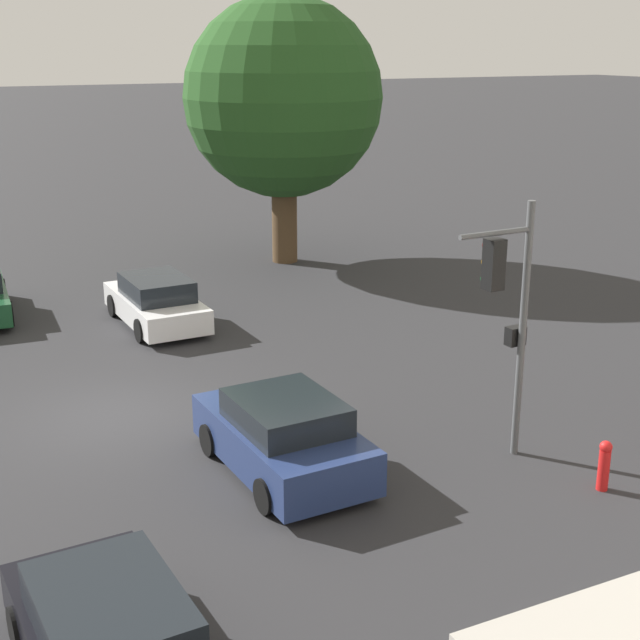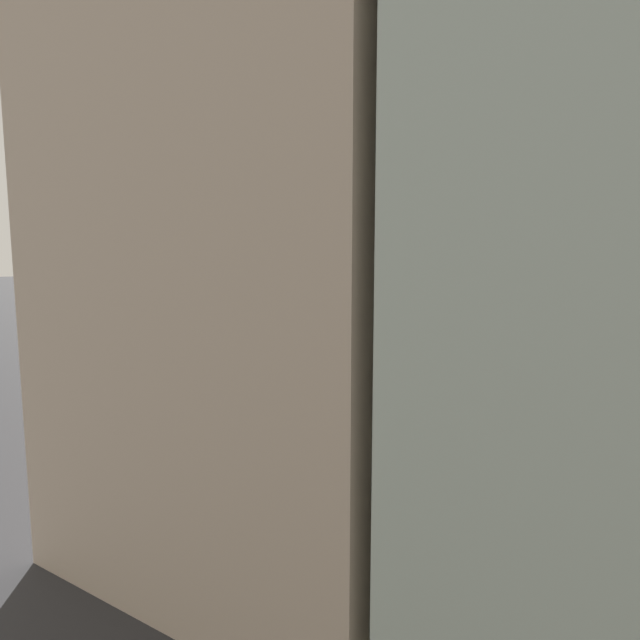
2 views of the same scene
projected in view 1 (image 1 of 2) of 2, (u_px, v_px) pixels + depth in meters
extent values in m
plane|color=#28282B|center=(118.00, 414.00, 18.61)|extent=(300.00, 300.00, 0.00)
cylinder|color=#4C3823|center=(284.00, 217.00, 31.14)|extent=(0.88, 0.88, 3.15)
sphere|color=#234C1E|center=(283.00, 97.00, 29.92)|extent=(6.71, 6.71, 6.71)
cylinder|color=#515456|center=(522.00, 332.00, 16.15)|extent=(0.14, 0.14, 4.81)
cylinder|color=#515456|center=(496.00, 233.00, 15.24)|extent=(0.17, 1.52, 0.10)
cube|color=black|center=(494.00, 264.00, 15.40)|extent=(0.31, 0.31, 0.90)
sphere|color=#590F0F|center=(488.00, 245.00, 15.47)|extent=(0.20, 0.20, 0.20)
sphere|color=#99660F|center=(487.00, 262.00, 15.56)|extent=(0.20, 0.20, 0.20)
sphere|color=#0F511E|center=(486.00, 279.00, 15.65)|extent=(0.20, 0.20, 0.20)
cube|color=black|center=(515.00, 336.00, 16.34)|extent=(0.24, 0.36, 0.35)
sphere|color=orange|center=(510.00, 334.00, 16.46)|extent=(0.18, 0.18, 0.18)
cube|color=navy|center=(282.00, 442.00, 16.02)|extent=(4.06, 2.10, 0.79)
cube|color=black|center=(286.00, 412.00, 15.69)|extent=(2.15, 1.78, 0.50)
cylinder|color=black|center=(210.00, 440.00, 16.71)|extent=(0.62, 0.25, 0.61)
cylinder|color=black|center=(296.00, 421.00, 17.54)|extent=(0.62, 0.25, 0.61)
cylinder|color=black|center=(267.00, 496.00, 14.65)|extent=(0.62, 0.25, 0.61)
cylinder|color=black|center=(360.00, 471.00, 15.47)|extent=(0.62, 0.25, 0.61)
cube|color=black|center=(109.00, 610.00, 10.51)|extent=(2.38, 1.74, 0.50)
cylinder|color=black|center=(150.00, 590.00, 12.12)|extent=(0.63, 0.26, 0.62)
cylinder|color=black|center=(20.00, 629.00, 11.32)|extent=(0.63, 0.26, 0.62)
cylinder|color=black|center=(9.00, 314.00, 24.28)|extent=(0.71, 0.26, 0.70)
cylinder|color=black|center=(2.00, 290.00, 26.57)|extent=(0.71, 0.26, 0.70)
cube|color=silver|center=(156.00, 307.00, 24.41)|extent=(4.24, 1.92, 0.64)
cube|color=black|center=(157.00, 287.00, 24.09)|extent=(2.23, 1.63, 0.56)
cylinder|color=black|center=(114.00, 305.00, 25.18)|extent=(0.64, 0.24, 0.63)
cylinder|color=black|center=(170.00, 298.00, 25.92)|extent=(0.64, 0.24, 0.63)
cylinder|color=black|center=(141.00, 330.00, 23.00)|extent=(0.64, 0.24, 0.63)
cylinder|color=black|center=(201.00, 321.00, 23.74)|extent=(0.64, 0.24, 0.63)
cylinder|color=red|center=(604.00, 470.00, 15.38)|extent=(0.20, 0.20, 0.75)
sphere|color=red|center=(606.00, 447.00, 15.25)|extent=(0.22, 0.22, 0.22)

